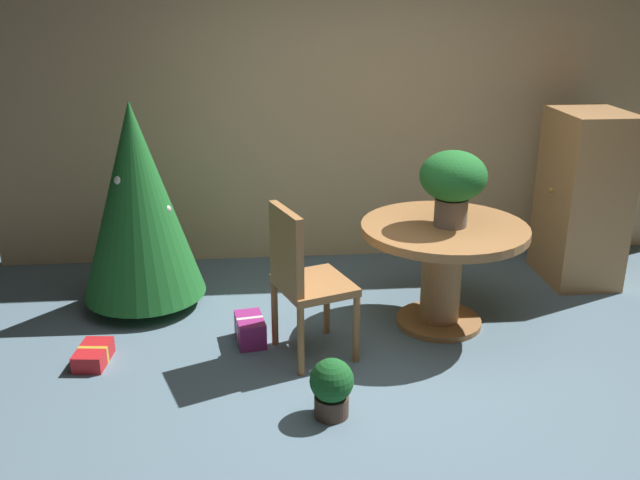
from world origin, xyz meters
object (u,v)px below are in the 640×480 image
round_dining_table (443,256)px  gift_box_red (93,355)px  gift_box_purple (250,330)px  holiday_tree (138,201)px  flower_vase (453,180)px  potted_plant (332,386)px  wooden_chair_left_near (302,275)px  wooden_cabinet (583,198)px

round_dining_table → gift_box_red: round_dining_table is taller
gift_box_purple → holiday_tree: bearing=139.9°
round_dining_table → gift_box_red: size_ratio=3.53×
flower_vase → round_dining_table: bearing=159.5°
round_dining_table → flower_vase: bearing=-20.5°
round_dining_table → potted_plant: 1.39m
gift_box_purple → gift_box_red: 1.00m
wooden_chair_left_near → gift_box_purple: size_ratio=3.18×
gift_box_red → potted_plant: potted_plant is taller
round_dining_table → wooden_chair_left_near: bearing=-160.0°
flower_vase → gift_box_red: size_ratio=1.59×
round_dining_table → wooden_chair_left_near: (-0.98, -0.36, 0.05)m
flower_vase → gift_box_red: flower_vase is taller
gift_box_purple → potted_plant: potted_plant is taller
wooden_chair_left_near → gift_box_red: 1.41m
flower_vase → holiday_tree: size_ratio=0.33×
round_dining_table → gift_box_purple: 1.39m
gift_box_red → wooden_cabinet: wooden_cabinet is taller
flower_vase → wooden_chair_left_near: (-1.01, -0.34, -0.49)m
gift_box_red → wooden_cabinet: bearing=16.3°
wooden_chair_left_near → holiday_tree: holiday_tree is taller
holiday_tree → gift_box_purple: size_ratio=4.84×
holiday_tree → wooden_chair_left_near: bearing=-37.8°
gift_box_red → round_dining_table: bearing=8.3°
round_dining_table → wooden_cabinet: wooden_cabinet is taller
holiday_tree → wooden_cabinet: (3.38, 0.21, -0.13)m
holiday_tree → gift_box_purple: holiday_tree is taller
gift_box_purple → wooden_cabinet: size_ratio=0.23×
flower_vase → gift_box_red: (-2.33, -0.32, -0.99)m
potted_plant → wooden_chair_left_near: bearing=99.4°
flower_vase → wooden_chair_left_near: size_ratio=0.51×
flower_vase → holiday_tree: holiday_tree is taller
gift_box_red → holiday_tree: bearing=76.0°
flower_vase → gift_box_red: bearing=-172.1°
holiday_tree → gift_box_red: (-0.21, -0.84, -0.75)m
holiday_tree → gift_box_red: 1.14m
flower_vase → wooden_cabinet: size_ratio=0.37×
flower_vase → wooden_chair_left_near: flower_vase is taller
wooden_chair_left_near → potted_plant: (0.11, -0.68, -0.38)m
flower_vase → potted_plant: 1.61m
holiday_tree → gift_box_purple: 1.24m
gift_box_purple → wooden_cabinet: 2.81m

